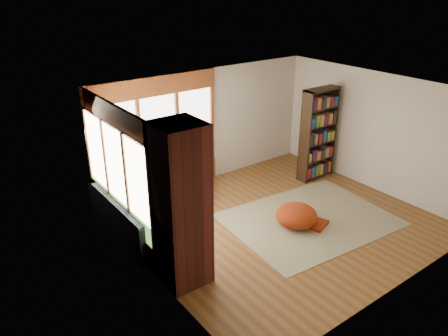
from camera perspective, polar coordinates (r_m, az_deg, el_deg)
floor at (r=8.67m, az=7.21°, el=-7.06°), size 5.50×5.50×0.00m
ceiling at (r=7.68m, az=8.21°, el=9.84°), size 5.50×5.50×0.00m
wall_back at (r=9.90m, az=-2.39°, el=5.42°), size 5.50×0.04×2.60m
wall_front at (r=6.73m, az=22.59°, el=-5.89°), size 5.50×0.04×2.60m
wall_left at (r=6.63m, az=-9.82°, el=-4.69°), size 0.04×5.00×2.60m
wall_right at (r=10.09m, az=19.06°, el=4.47°), size 0.04×5.00×2.60m
windows_back at (r=9.28m, az=-8.43°, el=4.22°), size 2.82×0.10×1.90m
windows_left at (r=7.61m, az=-13.83°, el=-0.74°), size 0.10×2.62×1.90m
roller_blind at (r=8.20m, az=-16.26°, el=3.81°), size 0.03×0.72×0.90m
brick_chimney at (r=6.50m, az=-5.65°, el=-5.04°), size 0.70×0.70×2.60m
sectional_sofa at (r=8.76m, az=-9.90°, el=-4.64°), size 2.20×2.20×0.80m
area_rug at (r=8.85m, az=11.08°, el=-6.61°), size 3.32×2.65×0.01m
bookshelf at (r=10.30m, az=12.22°, el=4.33°), size 0.92×0.31×2.15m
pouf at (r=8.51m, az=9.45°, el=-6.08°), size 0.85×0.85×0.43m
dog_tan at (r=8.50m, az=-8.11°, el=-1.89°), size 0.96×0.87×0.47m
dog_brindle at (r=7.89m, az=-7.92°, el=-4.39°), size 0.52×0.74×0.38m
throw_pillows at (r=8.62m, az=-9.78°, el=-1.51°), size 1.98×1.68×0.45m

